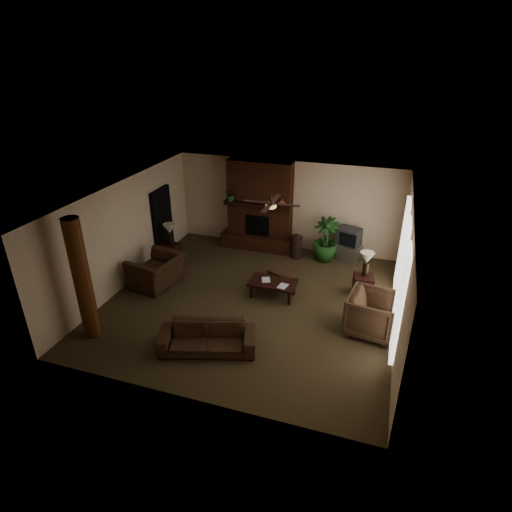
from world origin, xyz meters
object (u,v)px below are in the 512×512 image
(sofa, at_px, (207,334))
(armchair_right, at_px, (372,312))
(armchair_left, at_px, (156,266))
(tv_stand, at_px, (346,252))
(side_table_left, at_px, (170,253))
(side_table_right, at_px, (363,285))
(log_column, at_px, (82,280))
(lamp_right, at_px, (367,259))
(coffee_table, at_px, (273,284))
(ottoman, at_px, (283,276))
(floor_vase, at_px, (297,245))
(floor_plant, at_px, (325,248))
(lamp_left, at_px, (170,230))

(sofa, height_order, armchair_right, armchair_right)
(armchair_left, height_order, tv_stand, armchair_left)
(side_table_left, distance_m, side_table_right, 5.70)
(log_column, relative_size, side_table_right, 5.09)
(sofa, height_order, lamp_right, lamp_right)
(log_column, height_order, side_table_right, log_column)
(armchair_right, bearing_deg, coffee_table, 80.22)
(armchair_left, height_order, armchair_right, armchair_left)
(armchair_left, height_order, side_table_right, armchair_left)
(ottoman, relative_size, floor_vase, 0.78)
(tv_stand, distance_m, floor_plant, 0.67)
(coffee_table, bearing_deg, armchair_right, -17.71)
(sofa, bearing_deg, ottoman, 59.40)
(sofa, relative_size, side_table_right, 3.71)
(log_column, distance_m, sofa, 2.87)
(coffee_table, relative_size, lamp_left, 1.85)
(sofa, xyz_separation_m, tv_stand, (2.26, 5.23, -0.15))
(side_table_right, bearing_deg, sofa, -131.65)
(tv_stand, bearing_deg, floor_vase, -147.90)
(armchair_right, xyz_separation_m, ottoman, (-2.46, 1.57, -0.33))
(tv_stand, bearing_deg, side_table_right, -51.51)
(log_column, relative_size, armchair_right, 2.62)
(armchair_left, distance_m, floor_vase, 4.26)
(log_column, distance_m, floor_plant, 6.93)
(ottoman, bearing_deg, floor_plant, 64.39)
(ottoman, relative_size, side_table_right, 1.09)
(lamp_left, bearing_deg, lamp_right, -1.55)
(lamp_left, distance_m, lamp_right, 5.67)
(sofa, bearing_deg, log_column, 170.02)
(armchair_right, xyz_separation_m, lamp_left, (-5.98, 1.82, 0.47))
(coffee_table, xyz_separation_m, lamp_right, (2.21, 0.86, 0.63))
(log_column, bearing_deg, lamp_left, 90.78)
(coffee_table, bearing_deg, floor_plant, 70.17)
(log_column, xyz_separation_m, floor_plant, (4.31, 5.33, -1.03))
(sofa, distance_m, tv_stand, 5.70)
(lamp_left, relative_size, lamp_right, 1.00)
(side_table_left, relative_size, lamp_right, 0.85)
(ottoman, distance_m, lamp_left, 3.62)
(tv_stand, xyz_separation_m, lamp_right, (0.69, -1.88, 0.75))
(armchair_left, bearing_deg, lamp_left, -156.72)
(floor_vase, xyz_separation_m, side_table_right, (2.14, -1.61, -0.16))
(side_table_left, bearing_deg, coffee_table, -15.64)
(sofa, relative_size, side_table_left, 3.71)
(tv_stand, bearing_deg, lamp_left, -141.50)
(armchair_left, distance_m, side_table_right, 5.48)
(tv_stand, xyz_separation_m, floor_plant, (-0.62, -0.22, 0.12))
(coffee_table, xyz_separation_m, floor_plant, (0.91, 2.52, 0.00))
(floor_vase, bearing_deg, armchair_left, -138.63)
(floor_plant, height_order, lamp_left, lamp_left)
(armchair_right, distance_m, lamp_right, 1.75)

